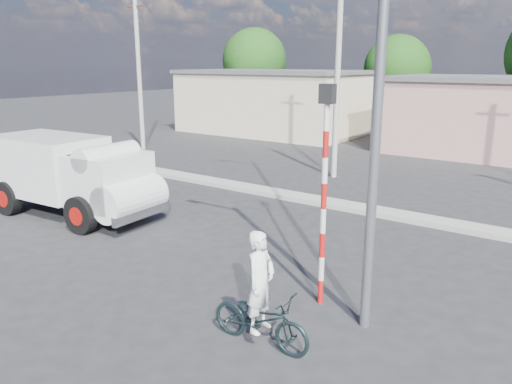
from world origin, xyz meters
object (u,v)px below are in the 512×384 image
Objects in this scene: truck at (73,174)px; cyclist at (261,298)px; bicycle at (260,319)px; streetlight at (372,48)px; traffic_pole at (325,179)px.

cyclist is (9.11, -2.63, -0.48)m from truck.
cyclist reaches higher than bicycle.
truck is at bearing 174.67° from streetlight.
streetlight is at bearing -33.69° from bicycle.
bicycle is 0.39m from cyclist.
traffic_pole is 2.56m from streetlight.
cyclist is 2.62m from traffic_pole.
streetlight reaches higher than truck.
streetlight reaches higher than traffic_pole.
streetlight is at bearing -33.69° from cyclist.
traffic_pole is at bearing 162.27° from streetlight.
truck is at bearing 175.99° from traffic_pole.
bicycle is 4.88m from streetlight.
streetlight reaches higher than bicycle.
bicycle is (9.11, -2.63, -0.87)m from truck.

